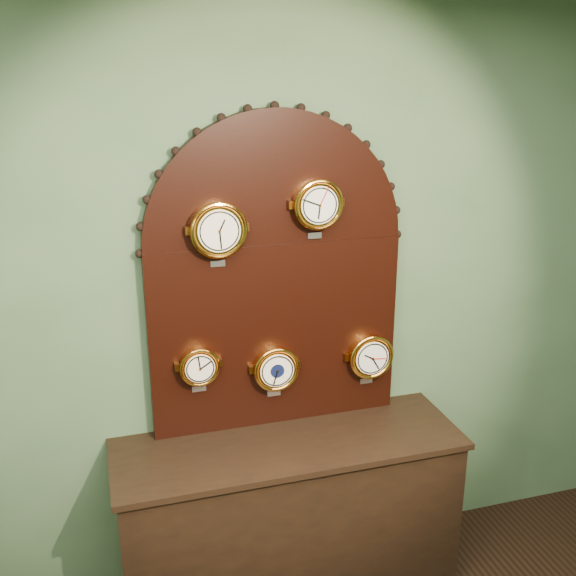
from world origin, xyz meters
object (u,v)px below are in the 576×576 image
object	(u,v)px
arabic_clock	(317,204)
hygrometer	(199,366)
shop_counter	(289,518)
roman_clock	(218,230)
display_board	(276,265)
tide_clock	(370,356)
barometer	(276,368)

from	to	relation	value
arabic_clock	hygrometer	world-z (taller)	arabic_clock
shop_counter	arabic_clock	distance (m)	1.53
roman_clock	arabic_clock	bearing A→B (deg)	0.07
hygrometer	roman_clock	bearing A→B (deg)	-0.90
roman_clock	display_board	bearing A→B (deg)	13.77
arabic_clock	tide_clock	xyz separation A→B (m)	(0.28, 0.00, -0.77)
shop_counter	barometer	bearing A→B (deg)	98.11
display_board	roman_clock	world-z (taller)	display_board
hygrometer	barometer	world-z (taller)	hygrometer
display_board	arabic_clock	world-z (taller)	display_board
arabic_clock	tide_clock	bearing A→B (deg)	0.01
hygrometer	barometer	size ratio (longest dim) A/B	0.87
roman_clock	arabic_clock	size ratio (longest dim) A/B	1.07
shop_counter	barometer	size ratio (longest dim) A/B	5.88
hygrometer	tide_clock	distance (m)	0.85
shop_counter	arabic_clock	bearing A→B (deg)	40.99
arabic_clock	barometer	size ratio (longest dim) A/B	1.03
display_board	barometer	size ratio (longest dim) A/B	5.62
arabic_clock	tide_clock	distance (m)	0.82
display_board	tide_clock	xyz separation A→B (m)	(0.46, -0.07, -0.49)
hygrometer	tide_clock	bearing A→B (deg)	-0.08
roman_clock	arabic_clock	distance (m)	0.46
roman_clock	arabic_clock	world-z (taller)	arabic_clock
display_board	hygrometer	xyz separation A→B (m)	(-0.38, -0.07, -0.43)
shop_counter	display_board	distance (m)	1.25
shop_counter	tide_clock	xyz separation A→B (m)	(0.46, 0.15, 0.74)
arabic_clock	tide_clock	world-z (taller)	arabic_clock
display_board	tide_clock	distance (m)	0.67
arabic_clock	barometer	xyz separation A→B (m)	(-0.20, 0.00, -0.77)
roman_clock	barometer	bearing A→B (deg)	0.14
arabic_clock	barometer	world-z (taller)	arabic_clock
roman_clock	barometer	world-z (taller)	roman_clock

